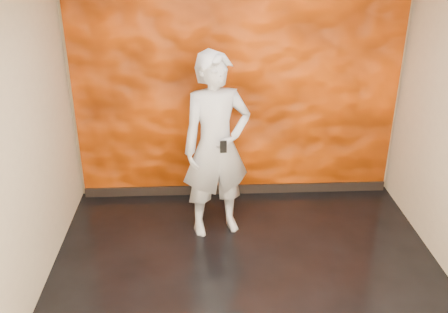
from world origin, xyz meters
TOP-DOWN VIEW (x-y plane):
  - room at (0.00, 0.00)m, footprint 4.02×4.02m
  - feature_wall at (0.00, 1.96)m, footprint 3.90×0.06m
  - baseboard at (0.00, 1.92)m, footprint 3.90×0.04m
  - man at (-0.28, 1.10)m, footprint 0.86×0.68m
  - phone at (-0.22, 0.81)m, footprint 0.07×0.02m

SIDE VIEW (x-z plane):
  - baseboard at x=0.00m, z-range 0.00..0.12m
  - man at x=-0.28m, z-range 0.00..2.07m
  - phone at x=-0.22m, z-range 1.10..1.23m
  - feature_wall at x=0.00m, z-range 0.00..2.75m
  - room at x=0.00m, z-range -0.01..2.81m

